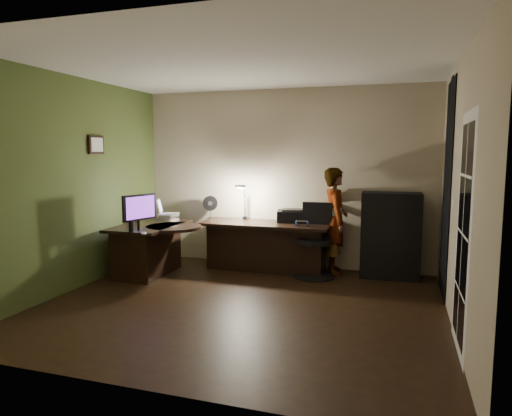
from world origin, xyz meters
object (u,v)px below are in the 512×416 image
(office_chair, at_px, (314,241))
(cabinet, at_px, (390,235))
(desk_right, at_px, (265,247))
(desk_left, at_px, (150,249))
(monitor, at_px, (138,218))
(person, at_px, (335,221))

(office_chair, bearing_deg, cabinet, 15.41)
(desk_right, bearing_deg, desk_left, -154.99)
(desk_left, distance_m, office_chair, 2.35)
(monitor, bearing_deg, desk_left, 120.12)
(desk_right, distance_m, monitor, 1.89)
(desk_right, height_order, person, person)
(monitor, xyz_separation_m, office_chair, (2.18, 1.00, -0.37))
(desk_right, relative_size, office_chair, 1.85)
(desk_left, height_order, cabinet, cabinet)
(person, bearing_deg, cabinet, -109.74)
(desk_left, distance_m, person, 2.70)
(desk_left, xyz_separation_m, office_chair, (2.28, 0.56, 0.16))
(desk_right, height_order, cabinet, cabinet)
(cabinet, height_order, monitor, cabinet)
(cabinet, relative_size, office_chair, 1.16)
(desk_left, height_order, office_chair, office_chair)
(desk_left, bearing_deg, office_chair, 12.74)
(desk_right, relative_size, monitor, 3.57)
(desk_left, distance_m, cabinet, 3.41)
(monitor, xyz_separation_m, person, (2.41, 1.34, -0.12))
(office_chair, relative_size, person, 0.68)
(monitor, height_order, office_chair, monitor)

